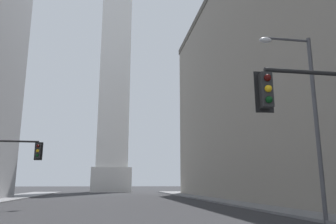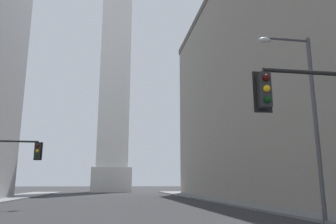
# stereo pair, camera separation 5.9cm
# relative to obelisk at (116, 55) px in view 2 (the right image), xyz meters

# --- Properties ---
(sidewalk_right) EXTENTS (5.00, 84.33, 0.15)m
(sidewalk_right) POSITION_rel_obelisk_xyz_m (12.02, -44.98, -30.22)
(sidewalk_right) COLOR slate
(sidewalk_right) RESTS_ON ground_plane
(building_right) EXTENTS (22.69, 53.94, 26.50)m
(building_right) POSITION_rel_obelisk_xyz_m (23.13, -40.85, -17.04)
(building_right) COLOR gray
(building_right) RESTS_ON ground_plane
(obelisk) EXTENTS (8.06, 8.06, 63.04)m
(obelisk) POSITION_rel_obelisk_xyz_m (0.00, 0.00, 0.00)
(obelisk) COLOR silver
(obelisk) RESTS_ON ground_plane
(street_lamp) EXTENTS (2.74, 0.36, 8.90)m
(street_lamp) POSITION_rel_obelisk_xyz_m (9.20, -57.09, -24.91)
(street_lamp) COLOR #4C4C51
(street_lamp) RESTS_ON ground_plane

